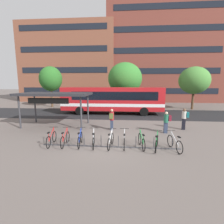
% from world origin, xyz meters
% --- Properties ---
extents(ground, '(200.00, 200.00, 0.00)m').
position_xyz_m(ground, '(0.00, 0.00, 0.00)').
color(ground, '#6B605B').
extents(bus_lane_asphalt, '(80.00, 7.20, 0.01)m').
position_xyz_m(bus_lane_asphalt, '(0.00, 10.43, 0.00)').
color(bus_lane_asphalt, '#232326').
rests_on(bus_lane_asphalt, ground).
extents(city_bus, '(12.04, 2.64, 3.20)m').
position_xyz_m(city_bus, '(-0.50, 10.43, 1.78)').
color(city_bus, red).
rests_on(city_bus, ground).
extents(bike_rack, '(7.98, 0.17, 0.70)m').
position_xyz_m(bike_rack, '(0.29, -0.59, 0.09)').
color(bike_rack, '#47474C').
rests_on(bike_rack, ground).
extents(parked_bicycle_red_0, '(0.52, 1.72, 0.99)m').
position_xyz_m(parked_bicycle_red_0, '(-3.19, -0.53, 0.38)').
color(parked_bicycle_red_0, black).
rests_on(parked_bicycle_red_0, ground).
extents(parked_bicycle_red_1, '(0.52, 1.72, 0.99)m').
position_xyz_m(parked_bicycle_red_1, '(-2.37, -0.51, 0.38)').
color(parked_bicycle_red_1, black).
rests_on(parked_bicycle_red_1, ground).
extents(parked_bicycle_blue_2, '(0.52, 1.72, 0.99)m').
position_xyz_m(parked_bicycle_blue_2, '(-1.47, -0.50, 0.38)').
color(parked_bicycle_blue_2, black).
rests_on(parked_bicycle_blue_2, ground).
extents(parked_bicycle_silver_3, '(0.52, 1.71, 0.99)m').
position_xyz_m(parked_bicycle_silver_3, '(-0.65, -0.56, 0.38)').
color(parked_bicycle_silver_3, black).
rests_on(parked_bicycle_silver_3, ground).
extents(parked_bicycle_white_4, '(0.52, 1.72, 0.99)m').
position_xyz_m(parked_bicycle_white_4, '(0.35, -0.59, 0.38)').
color(parked_bicycle_white_4, black).
rests_on(parked_bicycle_white_4, ground).
extents(parked_bicycle_silver_5, '(0.52, 1.72, 0.99)m').
position_xyz_m(parked_bicycle_silver_5, '(1.13, -0.54, 0.38)').
color(parked_bicycle_silver_5, black).
rests_on(parked_bicycle_silver_5, ground).
extents(parked_bicycle_green_6, '(0.52, 1.72, 0.99)m').
position_xyz_m(parked_bicycle_green_6, '(2.11, -0.53, 0.38)').
color(parked_bicycle_green_6, black).
rests_on(parked_bicycle_green_6, ground).
extents(parked_bicycle_green_7, '(0.61, 1.68, 0.99)m').
position_xyz_m(parked_bicycle_green_7, '(2.92, -0.74, 0.38)').
color(parked_bicycle_green_7, black).
rests_on(parked_bicycle_green_7, ground).
extents(parked_bicycle_silver_8, '(0.56, 1.69, 0.99)m').
position_xyz_m(parked_bicycle_silver_8, '(3.89, -0.74, 0.38)').
color(parked_bicycle_silver_8, black).
rests_on(parked_bicycle_silver_8, ground).
extents(transit_shelter, '(5.89, 3.20, 2.86)m').
position_xyz_m(transit_shelter, '(-4.82, 4.08, 2.68)').
color(transit_shelter, '#38383D').
rests_on(transit_shelter, ground).
extents(commuter_maroon_pack_0, '(0.52, 0.34, 1.61)m').
position_xyz_m(commuter_maroon_pack_0, '(4.20, 2.56, 0.93)').
color(commuter_maroon_pack_0, '#2D3851').
rests_on(commuter_maroon_pack_0, ground).
extents(commuter_teal_pack_1, '(0.58, 0.43, 1.69)m').
position_xyz_m(commuter_teal_pack_1, '(5.84, 3.63, 0.98)').
color(commuter_teal_pack_1, black).
rests_on(commuter_teal_pack_1, ground).
extents(commuter_olive_pack_2, '(0.36, 0.54, 1.68)m').
position_xyz_m(commuter_olive_pack_2, '(0.11, 3.03, 0.96)').
color(commuter_olive_pack_2, '#2D3851').
rests_on(commuter_olive_pack_2, ground).
extents(street_tree_0, '(4.17, 4.17, 5.99)m').
position_xyz_m(street_tree_0, '(10.72, 14.93, 4.09)').
color(street_tree_0, brown).
rests_on(street_tree_0, ground).
extents(street_tree_1, '(4.94, 4.94, 6.70)m').
position_xyz_m(street_tree_1, '(1.05, 15.30, 4.38)').
color(street_tree_1, brown).
rests_on(street_tree_1, ground).
extents(street_tree_2, '(3.46, 3.46, 6.29)m').
position_xyz_m(street_tree_2, '(-10.45, 15.90, 4.37)').
color(street_tree_2, brown).
rests_on(street_tree_2, ground).
extents(building_left_wing, '(19.35, 11.20, 15.73)m').
position_xyz_m(building_left_wing, '(-10.89, 28.66, 7.86)').
color(building_left_wing, brown).
rests_on(building_left_wing, ground).
extents(building_right_wing, '(22.58, 10.62, 22.65)m').
position_xyz_m(building_right_wing, '(8.67, 28.85, 11.33)').
color(building_right_wing, brown).
rests_on(building_right_wing, ground).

